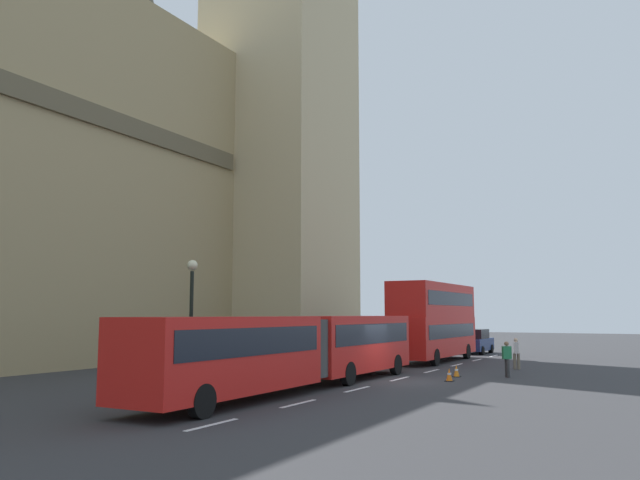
% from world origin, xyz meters
% --- Properties ---
extents(ground_plane, '(160.00, 160.00, 0.00)m').
position_xyz_m(ground_plane, '(0.00, 0.00, 0.00)').
color(ground_plane, '#333335').
extents(lane_centre_marking, '(34.40, 0.16, 0.01)m').
position_xyz_m(lane_centre_marking, '(3.24, 0.00, 0.00)').
color(lane_centre_marking, silver).
rests_on(lane_centre_marking, ground_plane).
extents(articulated_bus, '(18.19, 2.54, 2.90)m').
position_xyz_m(articulated_bus, '(-4.87, 1.99, 1.75)').
color(articulated_bus, red).
rests_on(articulated_bus, ground_plane).
extents(double_decker_bus, '(10.43, 2.54, 4.90)m').
position_xyz_m(double_decker_bus, '(12.10, 2.00, 2.71)').
color(double_decker_bus, red).
rests_on(double_decker_bus, ground_plane).
extents(sedan_lead, '(4.40, 1.86, 1.85)m').
position_xyz_m(sedan_lead, '(21.37, 1.83, 0.91)').
color(sedan_lead, navy).
rests_on(sedan_lead, ground_plane).
extents(traffic_cone_west, '(0.36, 0.36, 0.58)m').
position_xyz_m(traffic_cone_west, '(1.05, -2.33, 0.28)').
color(traffic_cone_west, black).
rests_on(traffic_cone_west, ground_plane).
extents(traffic_cone_middle, '(0.36, 0.36, 0.58)m').
position_xyz_m(traffic_cone_middle, '(3.14, -2.05, 0.28)').
color(traffic_cone_middle, black).
rests_on(traffic_cone_middle, ground_plane).
extents(street_lamp, '(0.44, 0.44, 5.27)m').
position_xyz_m(street_lamp, '(-6.15, 6.50, 3.06)').
color(street_lamp, black).
rests_on(street_lamp, ground_plane).
extents(pedestrian_near_cones, '(0.42, 0.47, 1.69)m').
position_xyz_m(pedestrian_near_cones, '(4.13, -4.23, 0.91)').
color(pedestrian_near_cones, '#333333').
rests_on(pedestrian_near_cones, ground_plane).
extents(pedestrian_by_kerb, '(0.44, 0.36, 1.69)m').
position_xyz_m(pedestrian_by_kerb, '(8.79, -3.73, 0.91)').
color(pedestrian_by_kerb, '#726651').
rests_on(pedestrian_by_kerb, ground_plane).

